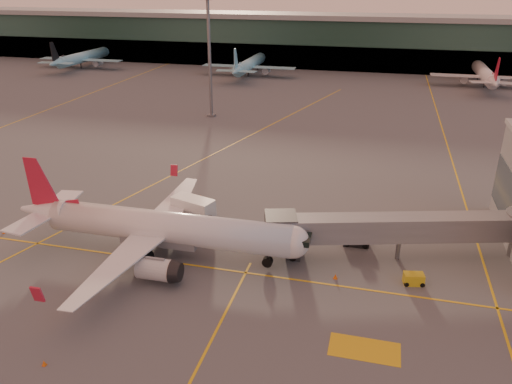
% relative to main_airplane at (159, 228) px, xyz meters
% --- Properties ---
extents(ground, '(600.00, 600.00, 0.00)m').
position_rel_main_airplane_xyz_m(ground, '(5.36, -6.32, -3.39)').
color(ground, '#4C4F54').
rests_on(ground, ground).
extents(taxi_markings, '(100.12, 173.00, 0.01)m').
position_rel_main_airplane_xyz_m(taxi_markings, '(-1.96, 38.17, -3.38)').
color(taxi_markings, gold).
rests_on(taxi_markings, ground).
extents(terminal, '(400.00, 20.00, 17.60)m').
position_rel_main_airplane_xyz_m(terminal, '(5.36, 135.47, 5.37)').
color(terminal, '#19382D').
rests_on(terminal, ground).
extents(mast_west_near, '(2.40, 2.40, 25.60)m').
position_rel_main_airplane_xyz_m(mast_west_near, '(-14.64, 59.68, 11.47)').
color(mast_west_near, slate).
rests_on(mast_west_near, ground).
extents(distant_aircraft_row, '(290.00, 34.00, 13.00)m').
position_rel_main_airplane_xyz_m(distant_aircraft_row, '(-15.64, 111.68, -3.39)').
color(distant_aircraft_row, '#83C8DC').
rests_on(distant_aircraft_row, ground).
extents(main_airplane, '(34.50, 31.00, 10.43)m').
position_rel_main_airplane_xyz_m(main_airplane, '(0.00, 0.00, 0.00)').
color(main_airplane, white).
rests_on(main_airplane, ground).
extents(jet_bridge, '(30.38, 11.41, 5.38)m').
position_rel_main_airplane_xyz_m(jet_bridge, '(27.41, 6.29, 0.28)').
color(jet_bridge, slate).
rests_on(jet_bridge, ground).
extents(catering_truck, '(5.84, 3.84, 4.18)m').
position_rel_main_airplane_xyz_m(catering_truck, '(1.43, 6.82, -1.01)').
color(catering_truck, '#A42317').
rests_on(catering_truck, ground).
extents(gpu_cart, '(2.26, 1.61, 1.20)m').
position_rel_main_airplane_xyz_m(gpu_cart, '(27.67, 0.94, -2.80)').
color(gpu_cart, gold).
rests_on(gpu_cart, ground).
extents(pushback_tug, '(3.04, 1.75, 1.53)m').
position_rel_main_airplane_xyz_m(pushback_tug, '(21.37, 7.76, -2.77)').
color(pushback_tug, black).
rests_on(pushback_tug, ground).
extents(cone_nose, '(0.44, 0.44, 0.56)m').
position_rel_main_airplane_xyz_m(cone_nose, '(19.78, -0.05, -3.12)').
color(cone_nose, '#E65D0C').
rests_on(cone_nose, ground).
extents(cone_tail, '(0.39, 0.39, 0.50)m').
position_rel_main_airplane_xyz_m(cone_tail, '(-21.00, -0.14, -3.15)').
color(cone_tail, '#E65D0C').
rests_on(cone_tail, ground).
extents(cone_wing_right, '(0.38, 0.38, 0.49)m').
position_rel_main_airplane_xyz_m(cone_wing_right, '(-1.84, -18.79, -3.16)').
color(cone_wing_right, '#E65D0C').
rests_on(cone_wing_right, ground).
extents(cone_wing_left, '(0.40, 0.40, 0.51)m').
position_rel_main_airplane_xyz_m(cone_wing_left, '(-1.15, 16.08, -3.14)').
color(cone_wing_left, '#E65D0C').
rests_on(cone_wing_left, ground).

